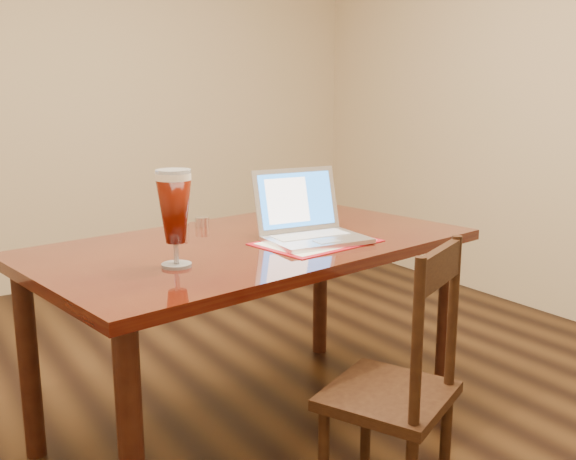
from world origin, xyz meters
TOP-DOWN VIEW (x-y plane):
  - ground at (0.00, 0.00)m, footprint 5.00×5.00m
  - dining_table at (0.04, 0.08)m, footprint 1.76×1.16m
  - dining_chair at (0.16, -0.61)m, footprint 0.49×0.49m

SIDE VIEW (x-z plane):
  - ground at x=0.00m, z-range 0.00..0.00m
  - dining_chair at x=0.16m, z-range -0.03..0.86m
  - dining_table at x=0.04m, z-range 0.15..1.23m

